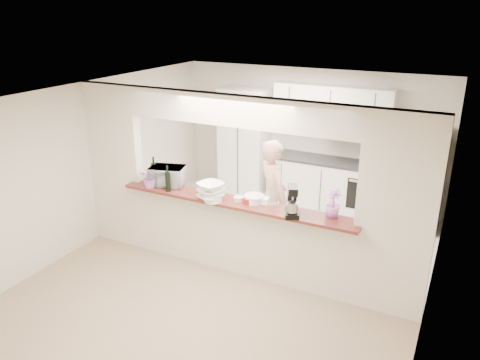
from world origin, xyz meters
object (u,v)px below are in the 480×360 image
Objects in this scene: refrigerator at (420,179)px; toaster_oven at (167,176)px; stand_mixer at (292,202)px; person at (273,197)px.

refrigerator reaches higher than toaster_oven.
toaster_oven is 1.25× the size of stand_mixer.
person reaches higher than refrigerator.
person is at bearing 124.46° from stand_mixer.
refrigerator is at bearing -94.38° from person.
person reaches higher than toaster_oven.
refrigerator is 0.98× the size of person.
stand_mixer is at bearing -113.38° from refrigerator.
person is (-1.85, -1.85, 0.02)m from refrigerator.
toaster_oven is at bearing -140.91° from refrigerator.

